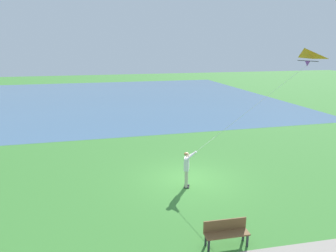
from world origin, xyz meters
TOP-DOWN VIEW (x-y plane):
  - ground_plane at (0.00, 0.00)m, footprint 120.00×120.00m
  - lake_water at (26.19, 4.00)m, footprint 36.00×44.00m
  - person_kite_flyer at (-0.75, 0.38)m, footprint 0.49×0.63m
  - flying_kite at (-2.62, -3.81)m, footprint 2.37×4.21m
  - park_bench_near_walkway at (-5.25, 0.42)m, footprint 0.51×1.52m

SIDE VIEW (x-z plane):
  - ground_plane at x=0.00m, z-range 0.00..0.00m
  - lake_water at x=26.19m, z-range 0.00..0.01m
  - park_bench_near_walkway at x=-5.25m, z-range 0.07..0.95m
  - person_kite_flyer at x=-0.75m, z-range 0.13..1.96m
  - flying_kite at x=-2.62m, z-range 3.69..8.26m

